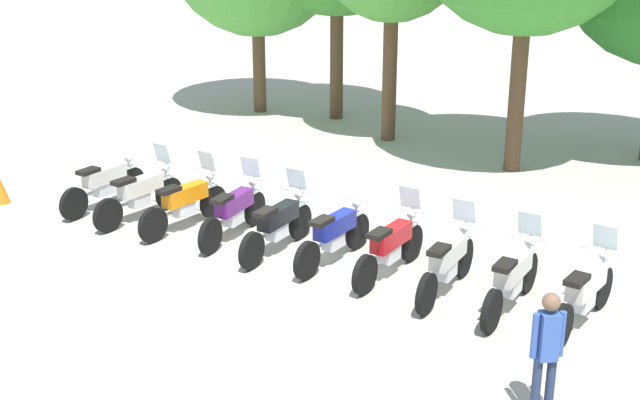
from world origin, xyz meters
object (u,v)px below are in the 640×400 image
Objects in this scene: motorcycle_6 at (391,246)px; motorcycle_7 at (447,262)px; motorcycle_4 at (278,224)px; motorcycle_9 at (585,292)px; motorcycle_3 at (234,211)px; motorcycle_2 at (185,202)px; motorcycle_1 at (140,193)px; motorcycle_5 at (334,235)px; motorcycle_0 at (104,184)px; traffic_cone at (1,190)px; motorcycle_8 at (512,278)px; person_0 at (547,347)px.

motorcycle_7 is at bearing -95.27° from motorcycle_6.
motorcycle_9 is (5.23, 0.08, 0.00)m from motorcycle_4.
motorcycle_3 and motorcycle_4 have the same top height.
motorcycle_2 is 7.31m from motorcycle_9.
motorcycle_1 and motorcycle_9 have the same top height.
motorcycle_7 is (1.04, -0.12, 0.00)m from motorcycle_6.
motorcycle_7 is (4.18, -0.10, 0.00)m from motorcycle_3.
motorcycle_4 is 1.00× the size of motorcycle_5.
traffic_cone is (-1.98, -0.90, -0.23)m from motorcycle_0.
motorcycle_6 and motorcycle_8 have the same top height.
motorcycle_9 is (2.09, 0.04, 0.00)m from motorcycle_7.
motorcycle_3 is 5.21m from traffic_cone.
motorcycle_1 reaches higher than motorcycle_5.
motorcycle_6 is 1.00× the size of motorcycle_7.
motorcycle_9 is at bearing -89.40° from motorcycle_0.
motorcycle_4 is 4.18m from motorcycle_8.
motorcycle_6 is at bearing -88.64° from motorcycle_0.
motorcycle_3 is 6.27m from motorcycle_9.
motorcycle_5 is at bearing 84.67° from motorcycle_7.
motorcycle_3 is 1.00× the size of motorcycle_9.
motorcycle_8 is (4.18, 0.02, 0.00)m from motorcycle_4.
motorcycle_2 is 3.13m from motorcycle_5.
person_0 reaches higher than traffic_cone.
motorcycle_4 reaches higher than traffic_cone.
motorcycle_5 is 1.00× the size of motorcycle_9.
motorcycle_8 is 1.37× the size of person_0.
motorcycle_3 is at bearing 91.22° from motorcycle_5.
traffic_cone is (-11.38, -0.92, -0.24)m from motorcycle_9.
motorcycle_1 is 8.96m from person_0.
motorcycle_4 is at bearing -85.51° from motorcycle_1.
motorcycle_2 is at bearing 93.53° from motorcycle_5.
motorcycle_3 is at bearing 85.72° from motorcycle_7.
motorcycle_1 is 1.00× the size of motorcycle_4.
motorcycle_1 is at bearing 93.91° from motorcycle_5.
motorcycle_0 is 1.00× the size of motorcycle_1.
motorcycle_1 is at bearing 14.77° from traffic_cone.
motorcycle_6 is (6.27, 0.10, 0.01)m from motorcycle_0.
motorcycle_2 is 1.00× the size of motorcycle_6.
motorcycle_4 is at bearing 89.62° from motorcycle_8.
motorcycle_4 reaches higher than motorcycle_0.
motorcycle_3 and motorcycle_6 have the same top height.
motorcycle_6 is at bearing -96.44° from motorcycle_3.
motorcycle_5 is (1.05, 0.13, -0.01)m from motorcycle_4.
motorcycle_1 is 3.13m from motorcycle_4.
motorcycle_2 and motorcycle_9 have the same top height.
motorcycle_8 is at bearing 98.15° from motorcycle_9.
traffic_cone is (-11.64, 1.65, -0.65)m from person_0.
motorcycle_6 is 3.14m from motorcycle_9.
motorcycle_3 is (2.08, 0.18, 0.00)m from motorcycle_1.
motorcycle_0 is 2.19m from traffic_cone.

